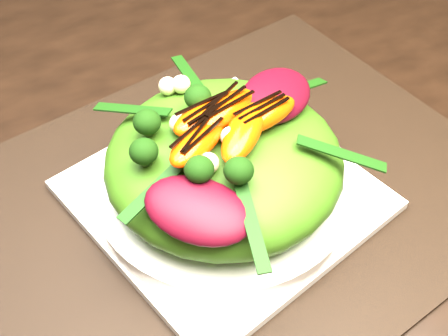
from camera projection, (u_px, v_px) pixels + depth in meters
name	position (u px, v px, depth m)	size (l,w,h in m)	color
placemat	(224.00, 199.00, 0.58)	(0.53, 0.40, 0.00)	black
plate_base	(224.00, 195.00, 0.57)	(0.25, 0.25, 0.01)	white
salad_bowl	(224.00, 185.00, 0.56)	(0.24, 0.24, 0.02)	white
lettuce_mound	(224.00, 161.00, 0.54)	(0.22, 0.22, 0.07)	#3E6F14
radicchio_leaf	(276.00, 95.00, 0.54)	(0.09, 0.06, 0.02)	#450713
orange_segment	(208.00, 117.00, 0.51)	(0.07, 0.03, 0.02)	#F83F04
broccoli_floret	(130.00, 133.00, 0.50)	(0.03, 0.03, 0.03)	black
macadamia_nut	(263.00, 146.00, 0.49)	(0.02, 0.02, 0.02)	#C4AE8A
balsamic_drizzle	(207.00, 108.00, 0.50)	(0.04, 0.00, 0.00)	black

